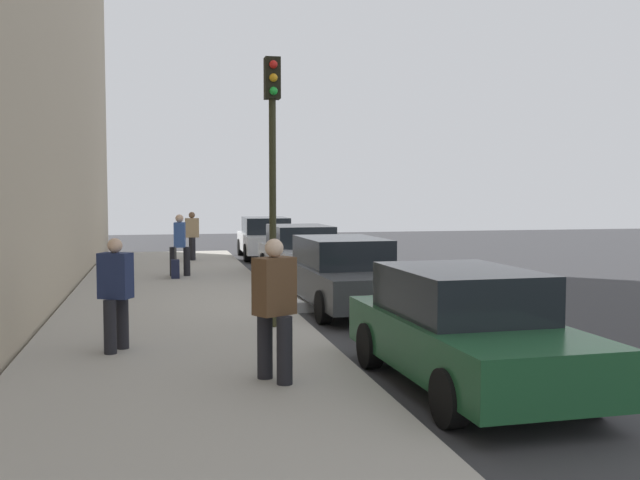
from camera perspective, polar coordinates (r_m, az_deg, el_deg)
The scene contains 14 objects.
ground_plane at distance 15.72m, azimuth 1.02°, elevation -5.34°, with size 56.00×56.00×0.00m, color #333335.
sidewalk at distance 15.30m, azimuth -11.15°, elevation -5.38°, with size 28.00×4.60×0.15m, color #A39E93.
lane_stripe_centre at distance 16.74m, azimuth 11.78°, elevation -4.85°, with size 28.00×0.14×0.01m, color gold.
snow_bank_curb at distance 17.12m, azimuth -2.50°, elevation -4.22°, with size 4.03×0.56×0.22m, color white.
parked_car_white at distance 27.52m, azimuth -4.20°, elevation 0.18°, with size 4.36×1.97×1.51m.
parked_car_silver at distance 21.06m, azimuth -1.46°, elevation -0.93°, with size 4.49×1.98×1.51m.
parked_car_charcoal at distance 15.55m, azimuth 1.84°, elevation -2.62°, with size 4.80×2.03×1.51m.
parked_car_green at distance 9.57m, azimuth 11.15°, elevation -6.77°, with size 4.44×2.01×1.51m.
pedestrian_navy_coat at distance 11.21m, azimuth -15.53°, elevation -3.83°, with size 0.51×0.53×1.67m.
pedestrian_tan_coat at distance 25.46m, azimuth -9.87°, elevation 0.44°, with size 0.54×0.46×1.64m.
pedestrian_brown_coat at distance 9.12m, azimuth -3.55°, elevation -5.09°, with size 0.53×0.56×1.77m.
pedestrian_blue_coat at distance 20.72m, azimuth -10.80°, elevation -0.24°, with size 0.49×0.56×1.70m.
traffic_light_pole at distance 12.69m, azimuth -3.69°, elevation 7.19°, with size 0.35×0.26×4.61m.
rolling_suitcase at distance 20.25m, azimuth -11.13°, elevation -2.20°, with size 0.34×0.22×0.86m.
Camera 1 is at (15.11, -3.57, 2.51)m, focal length 41.36 mm.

